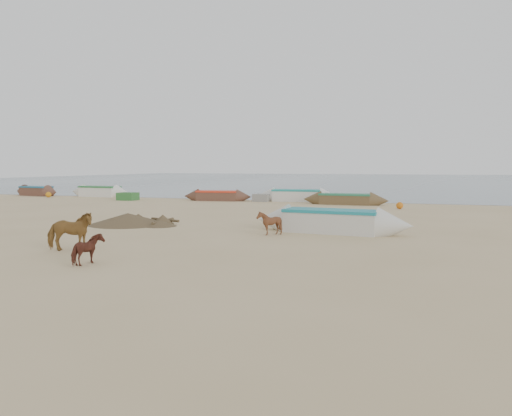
{
  "coord_description": "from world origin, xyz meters",
  "views": [
    {
      "loc": [
        6.31,
        -15.4,
        2.75
      ],
      "look_at": [
        0.0,
        4.0,
        1.0
      ],
      "focal_mm": 35.0,
      "sensor_mm": 36.0,
      "label": 1
    }
  ],
  "objects": [
    {
      "name": "sea",
      "position": [
        0.0,
        82.0,
        0.01
      ],
      "size": [
        160.0,
        160.0,
        0.0
      ],
      "primitive_type": "plane",
      "color": "slate",
      "rests_on": "ground"
    },
    {
      "name": "waterline_canoes",
      "position": [
        -2.89,
        21.14,
        0.42
      ],
      "size": [
        56.48,
        3.86,
        0.92
      ],
      "color": "brown",
      "rests_on": "ground"
    },
    {
      "name": "beach_clutter",
      "position": [
        4.34,
        19.66,
        0.3
      ],
      "size": [
        47.41,
        5.04,
        0.64
      ],
      "color": "#306B31",
      "rests_on": "ground"
    },
    {
      "name": "calf_right",
      "position": [
        -2.34,
        -3.84,
        0.42
      ],
      "size": [
        0.93,
        1.01,
        0.84
      ],
      "primitive_type": "imported",
      "rotation": [
        0.0,
        0.0,
        1.88
      ],
      "color": "#5A291D",
      "rests_on": "ground"
    },
    {
      "name": "calf_front",
      "position": [
        0.77,
        3.35,
        0.48
      ],
      "size": [
        0.87,
        0.78,
        0.96
      ],
      "primitive_type": "imported",
      "rotation": [
        0.0,
        0.0,
        -1.57
      ],
      "color": "#562F1B",
      "rests_on": "ground"
    },
    {
      "name": "near_canoe",
      "position": [
        2.97,
        4.81,
        0.48
      ],
      "size": [
        6.58,
        2.02,
        0.95
      ],
      "primitive_type": null,
      "rotation": [
        0.0,
        0.0,
        -0.1
      ],
      "color": "silver",
      "rests_on": "ground"
    },
    {
      "name": "cow_adult",
      "position": [
        -4.29,
        -2.16,
        0.63
      ],
      "size": [
        1.64,
        1.23,
        1.26
      ],
      "primitive_type": "imported",
      "rotation": [
        0.0,
        0.0,
        1.99
      ],
      "color": "olive",
      "rests_on": "ground"
    },
    {
      "name": "debris_pile",
      "position": [
        -6.55,
        4.76,
        0.26
      ],
      "size": [
        3.89,
        3.89,
        0.52
      ],
      "primitive_type": "cone",
      "rotation": [
        0.0,
        0.0,
        -0.08
      ],
      "color": "brown",
      "rests_on": "ground"
    },
    {
      "name": "ground",
      "position": [
        0.0,
        0.0,
        0.0
      ],
      "size": [
        140.0,
        140.0,
        0.0
      ],
      "primitive_type": "plane",
      "color": "tan",
      "rests_on": "ground"
    }
  ]
}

